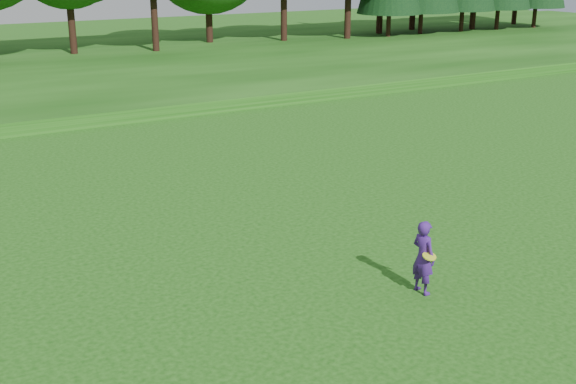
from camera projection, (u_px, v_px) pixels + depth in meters
ground at (234, 352)px, 13.22m from camera, size 140.00×140.00×0.00m
walking_path at (19, 131)px, 29.62m from camera, size 130.00×1.60×0.04m
woman at (423, 257)px, 15.31m from camera, size 0.44×0.69×1.64m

